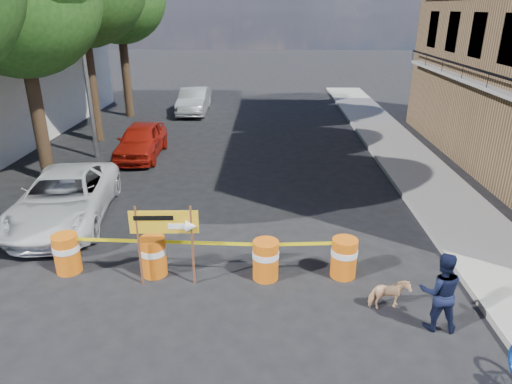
# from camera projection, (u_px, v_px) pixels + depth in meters

# --- Properties ---
(ground) EXTENTS (120.00, 120.00, 0.00)m
(ground) POSITION_uv_depth(u_px,v_px,m) (228.00, 303.00, 9.19)
(ground) COLOR black
(ground) RESTS_ON ground
(sidewalk_east) EXTENTS (2.40, 40.00, 0.15)m
(sidewalk_east) POSITION_uv_depth(u_px,v_px,m) (437.00, 192.00, 14.57)
(sidewalk_east) COLOR gray
(sidewalk_east) RESTS_ON ground
(streetlamp) EXTENTS (1.25, 0.18, 8.00)m
(streetlamp) POSITION_uv_depth(u_px,v_px,m) (83.00, 42.00, 16.49)
(streetlamp) COLOR gray
(streetlamp) RESTS_ON ground
(barrel_far_left) EXTENTS (0.58, 0.58, 0.90)m
(barrel_far_left) POSITION_uv_depth(u_px,v_px,m) (67.00, 253.00, 10.14)
(barrel_far_left) COLOR #D6620C
(barrel_far_left) RESTS_ON ground
(barrel_mid_left) EXTENTS (0.58, 0.58, 0.90)m
(barrel_mid_left) POSITION_uv_depth(u_px,v_px,m) (153.00, 255.00, 10.03)
(barrel_mid_left) COLOR #D6620C
(barrel_mid_left) RESTS_ON ground
(barrel_mid_right) EXTENTS (0.58, 0.58, 0.90)m
(barrel_mid_right) POSITION_uv_depth(u_px,v_px,m) (266.00, 259.00, 9.88)
(barrel_mid_right) COLOR #D6620C
(barrel_mid_right) RESTS_ON ground
(barrel_far_right) EXTENTS (0.58, 0.58, 0.90)m
(barrel_far_right) POSITION_uv_depth(u_px,v_px,m) (344.00, 257.00, 9.97)
(barrel_far_right) COLOR #D6620C
(barrel_far_right) RESTS_ON ground
(detour_sign) EXTENTS (1.42, 0.27, 1.82)m
(detour_sign) POSITION_uv_depth(u_px,v_px,m) (173.00, 228.00, 9.35)
(detour_sign) COLOR #592D19
(detour_sign) RESTS_ON ground
(pedestrian) EXTENTS (0.82, 0.67, 1.55)m
(pedestrian) POSITION_uv_depth(u_px,v_px,m) (440.00, 292.00, 8.22)
(pedestrian) COLOR black
(pedestrian) RESTS_ON ground
(dog) EXTENTS (0.82, 0.48, 0.65)m
(dog) POSITION_uv_depth(u_px,v_px,m) (389.00, 295.00, 8.91)
(dog) COLOR #E9B885
(dog) RESTS_ON ground
(suv_white) EXTENTS (2.88, 5.16, 1.36)m
(suv_white) POSITION_uv_depth(u_px,v_px,m) (65.00, 198.00, 12.53)
(suv_white) COLOR white
(suv_white) RESTS_ON ground
(sedan_red) EXTENTS (1.67, 3.95, 1.33)m
(sedan_red) POSITION_uv_depth(u_px,v_px,m) (141.00, 140.00, 18.00)
(sedan_red) COLOR #A7190D
(sedan_red) RESTS_ON ground
(sedan_silver) EXTENTS (1.53, 4.26, 1.40)m
(sedan_silver) POSITION_uv_depth(u_px,v_px,m) (194.00, 101.00, 25.59)
(sedan_silver) COLOR #B8BAC0
(sedan_silver) RESTS_ON ground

